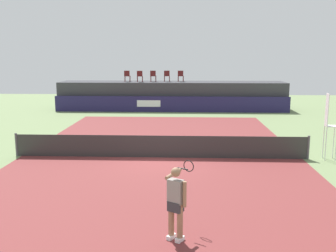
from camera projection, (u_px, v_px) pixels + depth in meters
The scene contains 14 objects.
ground_plane at pixel (164, 142), 19.43m from camera, with size 48.00×48.00×0.00m, color #6B7F51.
court_inner at pixel (160, 157), 16.48m from camera, with size 12.00×22.00×0.00m, color maroon.
sponsor_wall at pixel (171, 104), 29.64m from camera, with size 18.00×0.22×1.20m.
spectator_platform at pixel (172, 95), 31.32m from camera, with size 18.00×2.80×2.20m, color #38383D.
spectator_chair_far_left at pixel (127, 76), 31.02m from camera, with size 0.46×0.46×0.89m.
spectator_chair_left at pixel (140, 76), 30.81m from camera, with size 0.45×0.45×0.89m.
spectator_chair_center at pixel (153, 76), 31.08m from camera, with size 0.46×0.46×0.89m.
spectator_chair_right at pixel (167, 75), 31.14m from camera, with size 0.45×0.45×0.89m.
spectator_chair_far_right at pixel (181, 76), 31.12m from camera, with size 0.48×0.48×0.89m.
umpire_chair at pixel (329, 122), 15.91m from camera, with size 0.48×0.48×2.76m.
tennis_net at pixel (160, 147), 16.40m from camera, with size 12.40×0.02×0.95m, color #2D2D2D.
net_post_near at pixel (16, 145), 16.66m from camera, with size 0.10×0.10×1.00m, color #4C4C51.
net_post_far at pixel (308, 147), 16.13m from camera, with size 0.10×0.10×1.00m, color #4C4C51.
tennis_player at pixel (176, 201), 8.96m from camera, with size 0.70×1.26×1.77m.
Camera 1 is at (1.03, -15.94, 4.27)m, focal length 41.40 mm.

